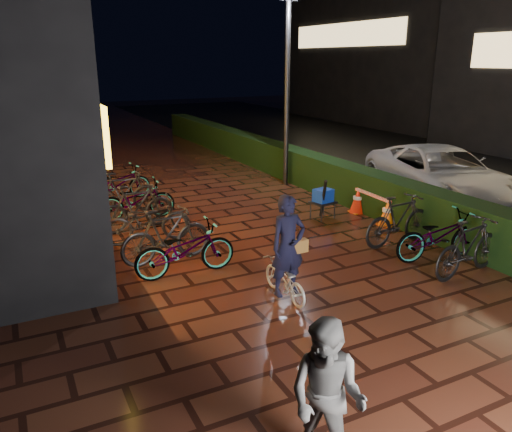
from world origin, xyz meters
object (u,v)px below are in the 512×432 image
bystander_person (327,398)px  cart_assembly (323,197)px  van (441,174)px  cyclist (286,261)px  traffic_barrier (372,206)px

bystander_person → cart_assembly: bystander_person is taller
bystander_person → cart_assembly: size_ratio=1.47×
bystander_person → van: 10.27m
van → cyclist: size_ratio=2.98×
cart_assembly → traffic_barrier: bearing=-26.7°
van → traffic_barrier: van is taller
traffic_barrier → cyclist: bearing=-145.5°
cart_assembly → bystander_person: bearing=-123.8°
cart_assembly → van: bearing=-0.9°
bystander_person → van: bearing=95.3°
bystander_person → van: bystander_person is taller
traffic_barrier → cart_assembly: 1.20m
traffic_barrier → cart_assembly: cart_assembly is taller
van → bystander_person: bearing=-126.0°
cyclist → bystander_person: bearing=-114.0°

